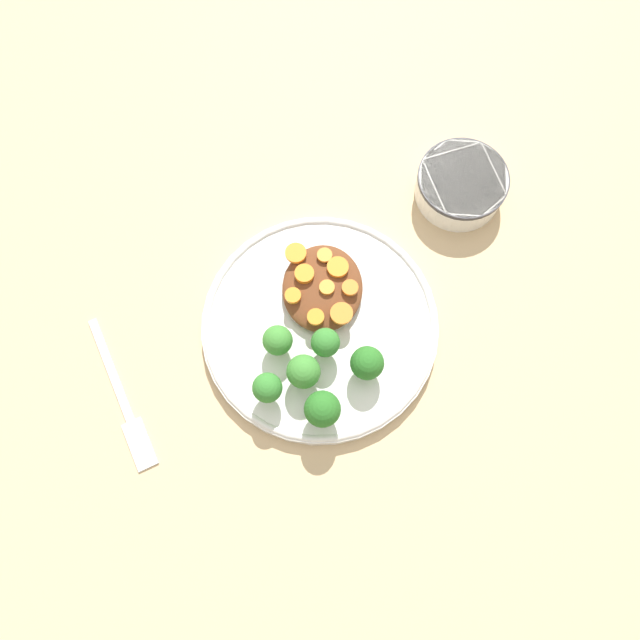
% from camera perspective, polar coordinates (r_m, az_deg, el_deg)
% --- Properties ---
extents(ground_plane, '(4.00, 4.00, 0.00)m').
position_cam_1_polar(ground_plane, '(0.75, 0.00, -0.73)').
color(ground_plane, tan).
extents(plate, '(0.28, 0.28, 0.02)m').
position_cam_1_polar(plate, '(0.74, 0.00, -0.48)').
color(plate, silver).
rests_on(plate, ground_plane).
extents(dip_bowl, '(0.11, 0.11, 0.04)m').
position_cam_1_polar(dip_bowl, '(0.82, 12.76, 11.99)').
color(dip_bowl, white).
rests_on(dip_bowl, ground_plane).
extents(stew_mound, '(0.10, 0.11, 0.02)m').
position_cam_1_polar(stew_mound, '(0.74, 0.34, 2.95)').
color(stew_mound, brown).
rests_on(stew_mound, plate).
extents(broccoli_floret_0, '(0.03, 0.03, 0.05)m').
position_cam_1_polar(broccoli_floret_0, '(0.70, 0.50, -2.13)').
color(broccoli_floret_0, '#759E51').
rests_on(broccoli_floret_0, plate).
extents(broccoli_floret_1, '(0.03, 0.03, 0.04)m').
position_cam_1_polar(broccoli_floret_1, '(0.70, -3.89, -1.92)').
color(broccoli_floret_1, '#759E51').
rests_on(broccoli_floret_1, plate).
extents(broccoli_floret_2, '(0.04, 0.04, 0.05)m').
position_cam_1_polar(broccoli_floret_2, '(0.69, 4.32, -3.98)').
color(broccoli_floret_2, '#759E51').
rests_on(broccoli_floret_2, plate).
extents(broccoli_floret_3, '(0.04, 0.04, 0.05)m').
position_cam_1_polar(broccoli_floret_3, '(0.68, 0.22, -8.16)').
color(broccoli_floret_3, '#759E51').
rests_on(broccoli_floret_3, plate).
extents(broccoli_floret_4, '(0.04, 0.04, 0.05)m').
position_cam_1_polar(broccoli_floret_4, '(0.69, -1.52, -4.78)').
color(broccoli_floret_4, '#759E51').
rests_on(broccoli_floret_4, plate).
extents(broccoli_floret_5, '(0.03, 0.03, 0.05)m').
position_cam_1_polar(broccoli_floret_5, '(0.69, -4.82, -6.23)').
color(broccoli_floret_5, '#759E51').
rests_on(broccoli_floret_5, plate).
extents(carrot_slice_0, '(0.03, 0.03, 0.01)m').
position_cam_1_polar(carrot_slice_0, '(0.71, 1.98, 0.59)').
color(carrot_slice_0, orange).
rests_on(carrot_slice_0, stew_mound).
extents(carrot_slice_1, '(0.02, 0.02, 0.01)m').
position_cam_1_polar(carrot_slice_1, '(0.73, -1.44, 4.25)').
color(carrot_slice_1, orange).
rests_on(carrot_slice_1, stew_mound).
extents(carrot_slice_2, '(0.02, 0.02, 0.01)m').
position_cam_1_polar(carrot_slice_2, '(0.72, 2.76, 2.96)').
color(carrot_slice_2, orange).
rests_on(carrot_slice_2, stew_mound).
extents(carrot_slice_3, '(0.02, 0.02, 0.00)m').
position_cam_1_polar(carrot_slice_3, '(0.74, 0.08, 5.96)').
color(carrot_slice_3, orange).
rests_on(carrot_slice_3, stew_mound).
extents(carrot_slice_4, '(0.02, 0.02, 0.01)m').
position_cam_1_polar(carrot_slice_4, '(0.72, -2.49, 2.24)').
color(carrot_slice_4, orange).
rests_on(carrot_slice_4, stew_mound).
extents(carrot_slice_5, '(0.02, 0.02, 0.01)m').
position_cam_1_polar(carrot_slice_5, '(0.71, -0.38, 0.64)').
color(carrot_slice_5, orange).
rests_on(carrot_slice_5, stew_mound).
extents(carrot_slice_6, '(0.03, 0.03, 0.01)m').
position_cam_1_polar(carrot_slice_6, '(0.73, 1.63, 4.85)').
color(carrot_slice_6, orange).
rests_on(carrot_slice_6, stew_mound).
extents(carrot_slice_7, '(0.03, 0.03, 0.00)m').
position_cam_1_polar(carrot_slice_7, '(0.74, -2.23, 6.14)').
color(carrot_slice_7, orange).
rests_on(carrot_slice_7, stew_mound).
extents(carrot_slice_8, '(0.02, 0.02, 0.01)m').
position_cam_1_polar(carrot_slice_8, '(0.72, 0.64, 3.00)').
color(carrot_slice_8, orange).
rests_on(carrot_slice_8, stew_mound).
extents(fork, '(0.11, 0.18, 0.01)m').
position_cam_1_polar(fork, '(0.76, -17.40, -7.54)').
color(fork, silver).
rests_on(fork, ground_plane).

